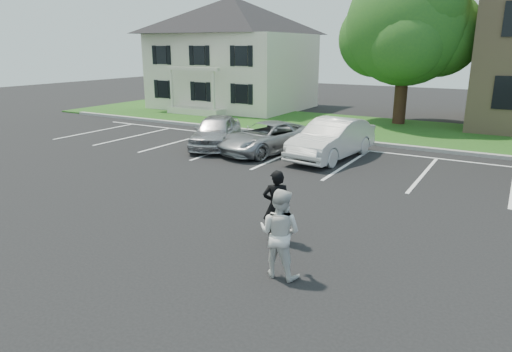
{
  "coord_description": "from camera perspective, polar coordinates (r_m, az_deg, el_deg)",
  "views": [
    {
      "loc": [
        5.51,
        -8.43,
        4.36
      ],
      "look_at": [
        0.0,
        1.0,
        1.25
      ],
      "focal_mm": 32.0,
      "sensor_mm": 36.0,
      "label": 1
    }
  ],
  "objects": [
    {
      "name": "ground_plane",
      "position": [
        10.98,
        -2.66,
        -7.53
      ],
      "size": [
        90.0,
        90.0,
        0.0
      ],
      "primitive_type": "plane",
      "color": "black",
      "rests_on": "ground"
    },
    {
      "name": "curb",
      "position": [
        21.59,
        14.92,
        3.9
      ],
      "size": [
        40.0,
        0.3,
        0.15
      ],
      "primitive_type": "cube",
      "color": "gray",
      "rests_on": "ground"
    },
    {
      "name": "grass_strip",
      "position": [
        25.42,
        17.39,
        5.38
      ],
      "size": [
        44.0,
        8.0,
        0.08
      ],
      "primitive_type": "cube",
      "color": "#1B4517",
      "rests_on": "ground"
    },
    {
      "name": "stall_lines",
      "position": [
        18.39,
        16.5,
        1.53
      ],
      "size": [
        34.0,
        5.36,
        0.01
      ],
      "color": "white",
      "rests_on": "ground"
    },
    {
      "name": "house",
      "position": [
        33.91,
        -2.9,
        14.97
      ],
      "size": [
        10.3,
        9.22,
        7.6
      ],
      "color": "beige",
      "rests_on": "ground"
    },
    {
      "name": "tree",
      "position": [
        27.6,
        18.54,
        17.16
      ],
      "size": [
        7.8,
        7.2,
        8.8
      ],
      "color": "black",
      "rests_on": "ground"
    },
    {
      "name": "man_black_suit",
      "position": [
        10.41,
        2.56,
        -3.79
      ],
      "size": [
        0.74,
        0.66,
        1.71
      ],
      "primitive_type": "imported",
      "rotation": [
        0.0,
        0.0,
        3.66
      ],
      "color": "black",
      "rests_on": "ground"
    },
    {
      "name": "man_white_shirt",
      "position": [
        8.88,
        2.98,
        -7.13
      ],
      "size": [
        0.88,
        0.69,
        1.78
      ],
      "primitive_type": "imported",
      "rotation": [
        0.0,
        0.0,
        3.16
      ],
      "color": "silver",
      "rests_on": "ground"
    },
    {
      "name": "car_silver_west",
      "position": [
        20.48,
        -5.0,
        5.59
      ],
      "size": [
        3.11,
        4.55,
        1.44
      ],
      "primitive_type": "imported",
      "rotation": [
        0.0,
        0.0,
        0.37
      ],
      "color": "#A6A6AB",
      "rests_on": "ground"
    },
    {
      "name": "car_silver_minivan",
      "position": [
        19.39,
        1.4,
        4.83
      ],
      "size": [
        3.32,
        5.03,
        1.28
      ],
      "primitive_type": "imported",
      "rotation": [
        0.0,
        0.0,
        -0.28
      ],
      "color": "#979A9E",
      "rests_on": "ground"
    },
    {
      "name": "car_white_sedan",
      "position": [
        18.57,
        9.45,
        4.58
      ],
      "size": [
        2.22,
        4.93,
        1.57
      ],
      "primitive_type": "imported",
      "rotation": [
        0.0,
        0.0,
        -0.12
      ],
      "color": "silver",
      "rests_on": "ground"
    }
  ]
}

